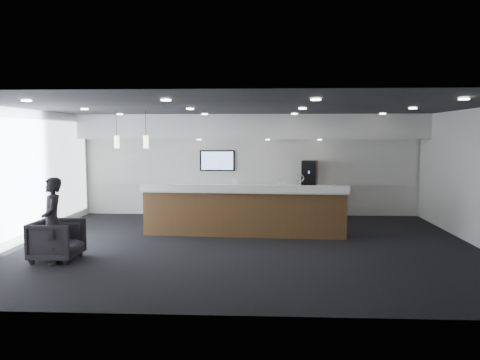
{
  "coord_description": "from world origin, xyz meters",
  "views": [
    {
      "loc": [
        0.37,
        -10.04,
        2.41
      ],
      "look_at": [
        -0.19,
        1.3,
        1.32
      ],
      "focal_mm": 35.0,
      "sensor_mm": 36.0,
      "label": 1
    }
  ],
  "objects_px": {
    "service_counter": "(244,211)",
    "lounge_guest": "(52,221)",
    "coffee_machine": "(310,173)",
    "armchair": "(57,240)"
  },
  "relations": [
    {
      "from": "service_counter",
      "to": "coffee_machine",
      "type": "xyz_separation_m",
      "value": [
        1.81,
        2.52,
        0.74
      ]
    },
    {
      "from": "armchair",
      "to": "lounge_guest",
      "type": "bearing_deg",
      "value": -172.91
    },
    {
      "from": "service_counter",
      "to": "armchair",
      "type": "distance_m",
      "value": 4.31
    },
    {
      "from": "coffee_machine",
      "to": "lounge_guest",
      "type": "bearing_deg",
      "value": -122.32
    },
    {
      "from": "service_counter",
      "to": "coffee_machine",
      "type": "bearing_deg",
      "value": 57.69
    },
    {
      "from": "coffee_machine",
      "to": "armchair",
      "type": "height_order",
      "value": "coffee_machine"
    },
    {
      "from": "service_counter",
      "to": "lounge_guest",
      "type": "distance_m",
      "value": 4.42
    },
    {
      "from": "service_counter",
      "to": "lounge_guest",
      "type": "xyz_separation_m",
      "value": [
        -3.49,
        -2.7,
        0.24
      ]
    },
    {
      "from": "coffee_machine",
      "to": "armchair",
      "type": "xyz_separation_m",
      "value": [
        -5.32,
        -5.0,
        -0.92
      ]
    },
    {
      "from": "coffee_machine",
      "to": "lounge_guest",
      "type": "distance_m",
      "value": 7.45
    }
  ]
}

